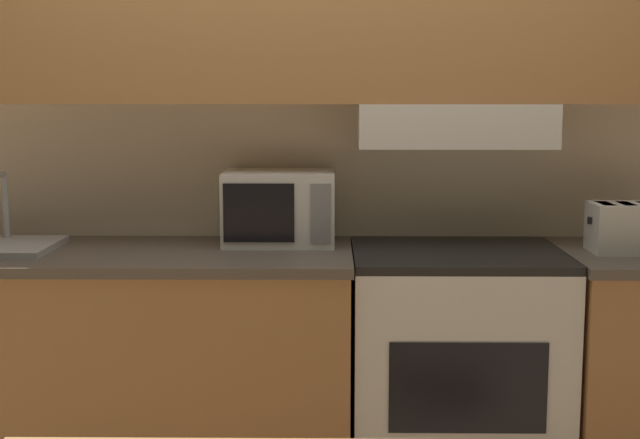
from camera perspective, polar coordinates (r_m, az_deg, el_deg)
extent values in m
cube|color=silver|center=(3.52, -0.70, 4.69)|extent=(5.29, 0.05, 2.55)
cube|color=#B27A47|center=(3.34, -0.79, 12.43)|extent=(2.89, 0.32, 0.58)
cube|color=white|center=(3.36, 8.58, 5.98)|extent=(0.72, 0.34, 0.16)
cube|color=#B27A47|center=(3.41, -11.91, -9.88)|extent=(1.60, 0.65, 0.89)
cube|color=brown|center=(3.30, -12.15, -2.25)|extent=(1.62, 0.67, 0.04)
cube|color=#B27A47|center=(3.51, 19.29, -9.65)|extent=(0.51, 0.65, 0.89)
cube|color=brown|center=(3.40, 19.66, -2.23)|extent=(0.53, 0.67, 0.04)
cube|color=white|center=(3.37, 8.60, -9.95)|extent=(0.75, 0.63, 0.89)
cube|color=black|center=(3.26, 8.78, -2.23)|extent=(0.75, 0.63, 0.03)
cube|color=black|center=(3.05, 9.46, -10.61)|extent=(0.53, 0.01, 0.31)
cylinder|color=black|center=(3.11, 6.01, -2.46)|extent=(0.11, 0.11, 0.01)
cylinder|color=black|center=(3.16, 12.14, -2.43)|extent=(0.11, 0.11, 0.01)
cylinder|color=black|center=(3.36, 5.62, -1.66)|extent=(0.11, 0.11, 0.01)
cylinder|color=black|center=(3.41, 11.31, -1.65)|extent=(0.11, 0.11, 0.01)
cube|color=white|center=(3.35, -2.61, 0.77)|extent=(0.41, 0.30, 0.27)
cube|color=black|center=(3.20, -3.94, 0.42)|extent=(0.26, 0.01, 0.21)
cube|color=gray|center=(3.19, 0.05, 0.41)|extent=(0.07, 0.01, 0.21)
cube|color=white|center=(3.36, 19.51, -0.51)|extent=(0.31, 0.19, 0.18)
cube|color=black|center=(3.31, 16.89, -0.06)|extent=(0.01, 0.02, 0.02)
cube|color=black|center=(3.32, 17.80, 0.93)|extent=(0.04, 0.13, 0.01)
cube|color=black|center=(3.34, 18.99, 0.92)|extent=(0.04, 0.13, 0.01)
cylinder|color=#B7BABF|center=(3.55, -19.48, 0.85)|extent=(0.02, 0.02, 0.24)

